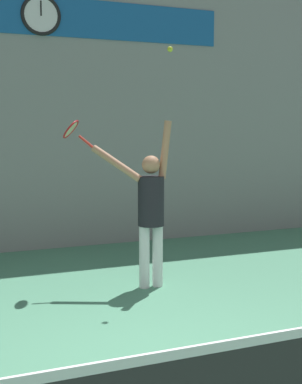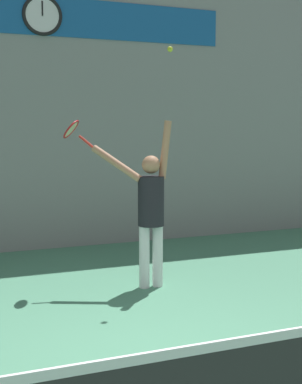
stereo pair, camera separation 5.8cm
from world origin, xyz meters
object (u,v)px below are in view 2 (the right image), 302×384
Objects in this scene: tennis_racket at (73,131)px; scoreboard_clock at (42,15)px; tennis_player at (150,206)px; tennis_ball at (170,49)px.

scoreboard_clock is at bearing 89.05° from tennis_racket.
tennis_ball is (0.22, -0.09, 1.90)m from tennis_player.
tennis_racket is 1.56m from tennis_ball.
tennis_player is at bearing -31.14° from tennis_racket.
scoreboard_clock is at bearing 111.01° from tennis_ball.
tennis_racket is at bearing 148.86° from tennis_player.
tennis_racket is 6.36× the size of tennis_ball.
tennis_ball is at bearing -68.99° from scoreboard_clock.
scoreboard_clock is 3.83m from tennis_player.
tennis_racket is at bearing 150.42° from tennis_ball.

